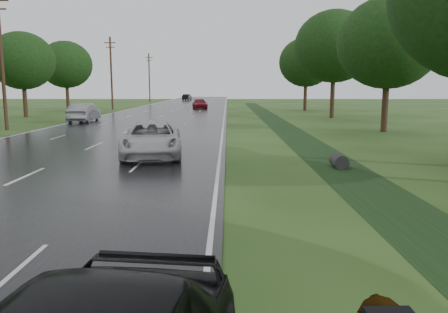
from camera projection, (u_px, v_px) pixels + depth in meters
name	position (u px, v px, depth m)	size (l,w,h in m)	color
road	(168.00, 114.00, 51.89)	(14.00, 180.00, 0.04)	black
edge_stripe_east	(225.00, 113.00, 51.83)	(0.12, 180.00, 0.01)	silver
edge_stripe_west	(111.00, 113.00, 51.94)	(0.12, 180.00, 0.01)	silver
center_line	(168.00, 113.00, 51.88)	(0.12, 180.00, 0.01)	silver
drainage_ditch	(302.00, 140.00, 25.83)	(2.20, 120.00, 0.56)	black
utility_pole_mid	(1.00, 58.00, 31.40)	(1.60, 0.26, 10.00)	#342315
utility_pole_far	(111.00, 72.00, 61.02)	(1.60, 0.26, 10.00)	#342315
utility_pole_distant	(149.00, 77.00, 90.64)	(1.60, 0.26, 10.00)	#342315
tree_east_c	(389.00, 43.00, 30.04)	(7.00, 7.00, 9.29)	#342315
tree_east_d	(334.00, 47.00, 43.71)	(8.00, 8.00, 10.76)	#342315
tree_east_f	(306.00, 62.00, 57.66)	(7.20, 7.20, 9.62)	#342315
tree_west_d	(22.00, 61.00, 45.16)	(6.60, 6.60, 8.80)	#342315
tree_west_f	(66.00, 65.00, 58.94)	(7.00, 7.00, 9.29)	#342315
white_pickup	(152.00, 139.00, 19.61)	(2.56, 5.55, 1.54)	silver
silver_sedan	(84.00, 113.00, 39.16)	(1.74, 5.00, 1.65)	gray
far_car_red	(200.00, 104.00, 63.12)	(1.94, 4.78, 1.39)	maroon
far_car_dark	(187.00, 97.00, 102.40)	(1.52, 4.37, 1.44)	black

